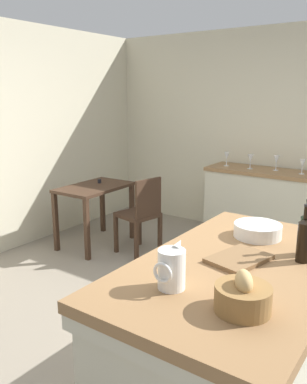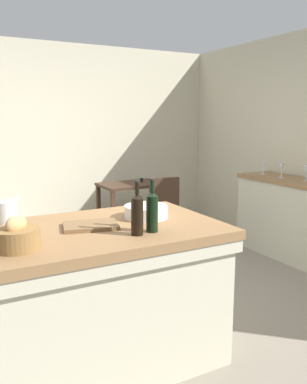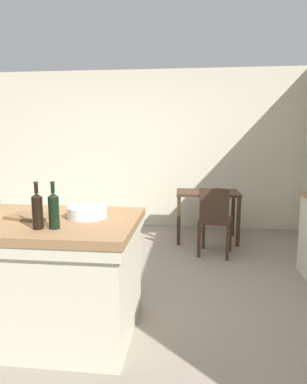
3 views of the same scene
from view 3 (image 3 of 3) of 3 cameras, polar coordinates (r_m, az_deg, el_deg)
name	(u,v)px [view 3 (image 3 of 3)]	position (r m, az deg, el deg)	size (l,w,h in m)	color
ground_plane	(112,293)	(3.46, -7.09, -16.85)	(6.76, 6.76, 0.00)	gray
wall_back	(146,150)	(5.67, -1.27, 7.20)	(5.32, 0.12, 2.60)	beige
island_table	(31,271)	(2.85, -20.33, -12.54)	(1.69, 0.98, 0.92)	olive
writing_desk	(207,200)	(4.93, 9.25, -1.30)	(0.91, 0.58, 0.79)	#3D281C
wooden_chair	(215,219)	(4.33, 10.52, -4.53)	(0.47, 0.47, 0.90)	#3D281C
wash_bowl	(87,212)	(2.61, -11.32, -3.39)	(0.30, 0.30, 0.09)	white
cutting_board	(32,216)	(2.73, -20.17, -3.94)	(0.34, 0.23, 0.02)	brown
wine_bottle_dark	(54,210)	(2.34, -16.74, -2.94)	(0.07, 0.07, 0.32)	black
wine_bottle_amber	(37,210)	(2.37, -19.30, -2.93)	(0.07, 0.07, 0.32)	black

